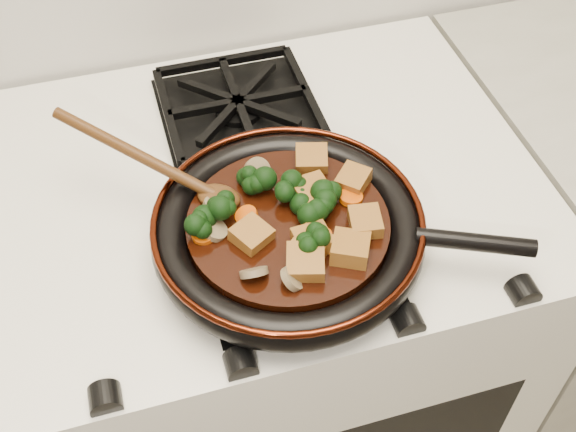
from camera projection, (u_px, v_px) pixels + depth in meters
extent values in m
cube|color=silver|center=(269.00, 346.00, 1.34)|extent=(0.76, 0.60, 0.90)
cylinder|color=black|center=(288.00, 236.00, 0.89)|extent=(0.31, 0.31, 0.01)
torus|color=black|center=(288.00, 231.00, 0.88)|extent=(0.34, 0.34, 0.04)
torus|color=#421509|center=(288.00, 220.00, 0.87)|extent=(0.33, 0.33, 0.01)
cylinder|color=black|center=(475.00, 242.00, 0.85)|extent=(0.14, 0.08, 0.02)
cylinder|color=black|center=(288.00, 227.00, 0.88)|extent=(0.25, 0.25, 0.02)
cube|color=brown|center=(350.00, 249.00, 0.83)|extent=(0.06, 0.06, 0.03)
cube|color=brown|center=(312.00, 193.00, 0.89)|extent=(0.05, 0.05, 0.03)
cube|color=brown|center=(365.00, 223.00, 0.86)|extent=(0.04, 0.05, 0.03)
cube|color=brown|center=(353.00, 180.00, 0.91)|extent=(0.05, 0.05, 0.03)
cube|color=brown|center=(312.00, 241.00, 0.84)|extent=(0.04, 0.04, 0.02)
cube|color=brown|center=(312.00, 160.00, 0.93)|extent=(0.05, 0.05, 0.03)
cube|color=brown|center=(306.00, 263.00, 0.82)|extent=(0.06, 0.06, 0.03)
cube|color=brown|center=(313.00, 244.00, 0.84)|extent=(0.05, 0.05, 0.03)
cube|color=brown|center=(252.00, 235.00, 0.85)|extent=(0.06, 0.06, 0.03)
cylinder|color=#C84805|center=(319.00, 237.00, 0.85)|extent=(0.03, 0.03, 0.02)
cylinder|color=#C84805|center=(351.00, 197.00, 0.89)|extent=(0.03, 0.03, 0.01)
cylinder|color=#C84805|center=(247.00, 216.00, 0.87)|extent=(0.03, 0.03, 0.02)
cylinder|color=#C84805|center=(203.00, 234.00, 0.85)|extent=(0.03, 0.03, 0.01)
cylinder|color=#C84805|center=(220.00, 205.00, 0.88)|extent=(0.03, 0.03, 0.02)
cylinder|color=#C84805|center=(342.00, 251.00, 0.83)|extent=(0.03, 0.03, 0.02)
cylinder|color=olive|center=(216.00, 206.00, 0.88)|extent=(0.04, 0.04, 0.02)
cylinder|color=olive|center=(254.00, 272.00, 0.81)|extent=(0.03, 0.03, 0.03)
cylinder|color=olive|center=(292.00, 279.00, 0.81)|extent=(0.03, 0.03, 0.03)
cylinder|color=olive|center=(257.00, 170.00, 0.92)|extent=(0.04, 0.04, 0.03)
cylinder|color=olive|center=(214.00, 229.00, 0.85)|extent=(0.04, 0.04, 0.02)
ellipsoid|color=#45270E|center=(219.00, 197.00, 0.89)|extent=(0.07, 0.07, 0.02)
cylinder|color=#45270E|center=(137.00, 154.00, 0.90)|extent=(0.02, 0.02, 0.23)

